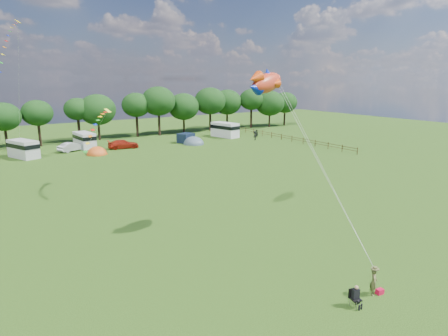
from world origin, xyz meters
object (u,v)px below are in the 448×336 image
campervan_c (85,140)px  walker_a (257,133)px  camp_chair (355,294)px  car_c (123,144)px  campervan_d (225,129)px  walker_b (255,136)px  car_b (72,147)px  campervan_b (23,148)px  tent_greyblue (194,144)px  fish_kite (265,83)px  kite_flyer (374,282)px  tent_orange (97,154)px

campervan_c → walker_a: (32.79, -6.84, -0.68)m
walker_a → camp_chair: bearing=51.2°
car_c → campervan_d: campervan_d is taller
walker_a → walker_b: (-2.73, -2.94, 0.14)m
car_b → campervan_d: (30.04, -0.79, 0.83)m
campervan_b → tent_greyblue: 27.92m
car_b → walker_b: size_ratio=2.41×
fish_kite → walker_b: size_ratio=2.33×
kite_flyer → walker_a: bearing=22.5°
kite_flyer → walker_a: 58.26m
campervan_d → camp_chair: bearing=141.9°
tent_orange → walker_a: size_ratio=2.32×
campervan_d → tent_greyblue: size_ratio=1.55×
car_b → tent_greyblue: car_b is taller
car_c → camp_chair: size_ratio=4.04×
car_c → kite_flyer: size_ratio=3.21×
camp_chair → campervan_c: bearing=106.3°
campervan_d → fish_kite: 49.90m
campervan_b → campervan_c: campervan_b is taller
campervan_c → tent_orange: (0.12, -7.29, -1.42)m
car_b → fish_kite: fish_kite is taller
campervan_d → walker_b: bearing=-170.0°
campervan_b → campervan_d: bearing=-111.3°
tent_orange → camp_chair: (0.29, -49.29, 0.72)m
car_c → walker_b: size_ratio=2.78×
tent_orange → campervan_c: bearing=90.9°
kite_flyer → fish_kite: 15.38m
car_b → campervan_c: (2.60, 2.25, 0.68)m
campervan_d → tent_greyblue: bearing=102.2°
campervan_d → tent_greyblue: (-9.72, -4.23, -1.58)m
car_c → campervan_b: bearing=94.9°
walker_a → fish_kite: bearing=46.6°
tent_greyblue → walker_b: 12.62m
campervan_c → campervan_d: (27.44, -3.04, 0.16)m
campervan_c → walker_b: size_ratio=3.16×
campervan_d → fish_kite: (-24.42, -42.37, 9.90)m
kite_flyer → walker_b: (27.86, 46.64, 0.12)m
car_b → fish_kite: 44.83m
car_c → tent_greyblue: 12.68m
car_b → campervan_c: campervan_c is taller
campervan_b → walker_b: size_ratio=3.31×
campervan_c → walker_b: campervan_c is taller
kite_flyer → tent_greyblue: bearing=36.6°
campervan_c → tent_greyblue: size_ratio=1.36×
car_c → tent_orange: size_ratio=1.41×
fish_kite → walker_a: 49.90m
tent_greyblue → campervan_b: bearing=172.5°
car_c → car_b: bearing=82.8°
tent_orange → car_c: bearing=28.8°
walker_a → campervan_b: bearing=-10.1°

